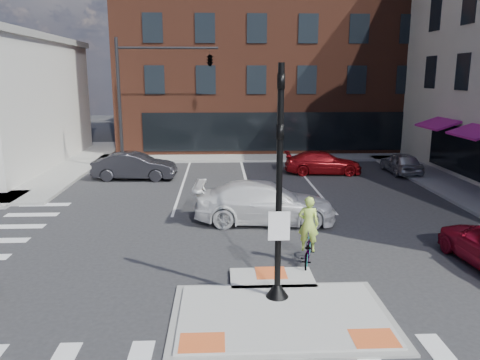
{
  "coord_description": "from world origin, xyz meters",
  "views": [
    {
      "loc": [
        -1.48,
        -10.88,
        5.8
      ],
      "look_at": [
        -0.73,
        6.07,
        2.0
      ],
      "focal_mm": 35.0,
      "sensor_mm": 36.0,
      "label": 1
    }
  ],
  "objects_px": {
    "cyclist": "(308,242)",
    "bg_car_red": "(323,163)",
    "bg_car_silver": "(401,163)",
    "bg_car_dark": "(135,166)",
    "white_pickup": "(265,202)"
  },
  "relations": [
    {
      "from": "cyclist",
      "to": "bg_car_red",
      "type": "bearing_deg",
      "value": -89.67
    },
    {
      "from": "bg_car_silver",
      "to": "cyclist",
      "type": "height_order",
      "value": "cyclist"
    },
    {
      "from": "bg_car_silver",
      "to": "bg_car_red",
      "type": "xyz_separation_m",
      "value": [
        -4.73,
        0.16,
        0.01
      ]
    },
    {
      "from": "white_pickup",
      "to": "cyclist",
      "type": "bearing_deg",
      "value": -163.93
    },
    {
      "from": "bg_car_dark",
      "to": "bg_car_red",
      "type": "height_order",
      "value": "bg_car_dark"
    },
    {
      "from": "bg_car_dark",
      "to": "cyclist",
      "type": "bearing_deg",
      "value": -145.41
    },
    {
      "from": "bg_car_red",
      "to": "cyclist",
      "type": "height_order",
      "value": "cyclist"
    },
    {
      "from": "white_pickup",
      "to": "bg_car_silver",
      "type": "height_order",
      "value": "white_pickup"
    },
    {
      "from": "white_pickup",
      "to": "cyclist",
      "type": "distance_m",
      "value": 4.48
    },
    {
      "from": "bg_car_red",
      "to": "cyclist",
      "type": "relative_size",
      "value": 2.09
    },
    {
      "from": "bg_car_dark",
      "to": "bg_car_red",
      "type": "relative_size",
      "value": 1.01
    },
    {
      "from": "bg_car_dark",
      "to": "bg_car_silver",
      "type": "bearing_deg",
      "value": -82.92
    },
    {
      "from": "bg_car_dark",
      "to": "white_pickup",
      "type": "bearing_deg",
      "value": -137.56
    },
    {
      "from": "bg_car_red",
      "to": "cyclist",
      "type": "bearing_deg",
      "value": 168.94
    },
    {
      "from": "white_pickup",
      "to": "bg_car_silver",
      "type": "xyz_separation_m",
      "value": [
        9.16,
        9.2,
        -0.17
      ]
    }
  ]
}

